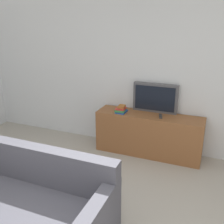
% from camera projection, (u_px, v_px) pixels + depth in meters
% --- Properties ---
extents(wall_back, '(9.00, 0.06, 2.60)m').
position_uv_depth(wall_back, '(139.00, 73.00, 4.36)').
color(wall_back, silver).
rests_on(wall_back, ground_plane).
extents(tv_stand, '(1.73, 0.44, 0.70)m').
position_uv_depth(tv_stand, '(149.00, 134.00, 4.34)').
color(tv_stand, brown).
rests_on(tv_stand, ground_plane).
extents(television, '(0.73, 0.09, 0.48)m').
position_uv_depth(television, '(155.00, 98.00, 4.29)').
color(television, '#4C4C51').
rests_on(television, tv_stand).
extents(couch, '(1.97, 1.00, 0.85)m').
position_uv_depth(couch, '(18.00, 210.00, 2.72)').
color(couch, '#474751').
rests_on(couch, ground_plane).
extents(book_stack, '(0.18, 0.23, 0.11)m').
position_uv_depth(book_stack, '(121.00, 110.00, 4.32)').
color(book_stack, '#23478E').
rests_on(book_stack, tv_stand).
extents(remote_on_stand, '(0.09, 0.18, 0.02)m').
position_uv_depth(remote_on_stand, '(161.00, 116.00, 4.13)').
color(remote_on_stand, '#2D2D2D').
rests_on(remote_on_stand, tv_stand).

